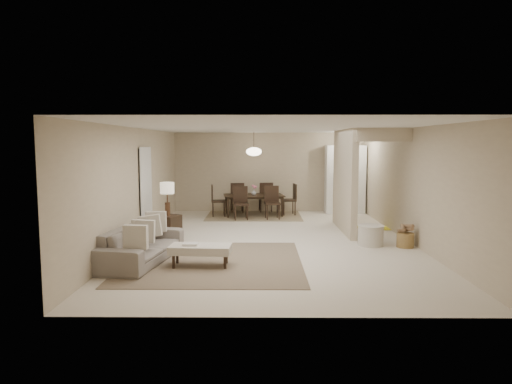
{
  "coord_description": "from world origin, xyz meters",
  "views": [
    {
      "loc": [
        -0.29,
        -9.99,
        2.16
      ],
      "look_at": [
        -0.38,
        0.44,
        1.05
      ],
      "focal_mm": 32.0,
      "sensor_mm": 36.0,
      "label": 1
    }
  ],
  "objects_px": {
    "side_table": "(168,227)",
    "sofa": "(142,245)",
    "ottoman_bench": "(200,249)",
    "round_pouf": "(371,235)",
    "pantry_cabinet": "(345,179)",
    "dining_table": "(254,205)",
    "wicker_basket": "(405,240)"
  },
  "relations": [
    {
      "from": "ottoman_bench",
      "to": "side_table",
      "type": "relative_size",
      "value": 2.09
    },
    {
      "from": "pantry_cabinet",
      "to": "ottoman_bench",
      "type": "xyz_separation_m",
      "value": [
        -3.69,
        -6.28,
        -0.74
      ]
    },
    {
      "from": "side_table",
      "to": "round_pouf",
      "type": "height_order",
      "value": "side_table"
    },
    {
      "from": "ottoman_bench",
      "to": "round_pouf",
      "type": "bearing_deg",
      "value": 30.32
    },
    {
      "from": "sofa",
      "to": "dining_table",
      "type": "bearing_deg",
      "value": -10.68
    },
    {
      "from": "sofa",
      "to": "side_table",
      "type": "height_order",
      "value": "sofa"
    },
    {
      "from": "sofa",
      "to": "round_pouf",
      "type": "relative_size",
      "value": 4.0
    },
    {
      "from": "pantry_cabinet",
      "to": "side_table",
      "type": "xyz_separation_m",
      "value": [
        -4.75,
        -3.85,
        -0.79
      ]
    },
    {
      "from": "ottoman_bench",
      "to": "wicker_basket",
      "type": "bearing_deg",
      "value": 24.28
    },
    {
      "from": "ottoman_bench",
      "to": "sofa",
      "type": "bearing_deg",
      "value": 168.64
    },
    {
      "from": "pantry_cabinet",
      "to": "sofa",
      "type": "height_order",
      "value": "pantry_cabinet"
    },
    {
      "from": "pantry_cabinet",
      "to": "round_pouf",
      "type": "xyz_separation_m",
      "value": [
        -0.28,
        -4.58,
        -0.84
      ]
    },
    {
      "from": "sofa",
      "to": "side_table",
      "type": "distance_m",
      "value": 2.14
    },
    {
      "from": "round_pouf",
      "to": "wicker_basket",
      "type": "height_order",
      "value": "round_pouf"
    },
    {
      "from": "ottoman_bench",
      "to": "dining_table",
      "type": "relative_size",
      "value": 0.62
    },
    {
      "from": "ottoman_bench",
      "to": "round_pouf",
      "type": "distance_m",
      "value": 3.81
    },
    {
      "from": "pantry_cabinet",
      "to": "round_pouf",
      "type": "relative_size",
      "value": 3.81
    },
    {
      "from": "pantry_cabinet",
      "to": "dining_table",
      "type": "bearing_deg",
      "value": -168.61
    },
    {
      "from": "pantry_cabinet",
      "to": "sofa",
      "type": "xyz_separation_m",
      "value": [
        -4.8,
        -5.98,
        -0.73
      ]
    },
    {
      "from": "wicker_basket",
      "to": "ottoman_bench",
      "type": "bearing_deg",
      "value": -159.44
    },
    {
      "from": "side_table",
      "to": "round_pouf",
      "type": "distance_m",
      "value": 4.53
    },
    {
      "from": "sofa",
      "to": "pantry_cabinet",
      "type": "bearing_deg",
      "value": -29.34
    },
    {
      "from": "side_table",
      "to": "sofa",
      "type": "bearing_deg",
      "value": -91.34
    },
    {
      "from": "ottoman_bench",
      "to": "dining_table",
      "type": "xyz_separation_m",
      "value": [
        0.87,
        5.72,
        0.01
      ]
    },
    {
      "from": "pantry_cabinet",
      "to": "sofa",
      "type": "bearing_deg",
      "value": -128.73
    },
    {
      "from": "round_pouf",
      "to": "wicker_basket",
      "type": "relative_size",
      "value": 1.56
    },
    {
      "from": "side_table",
      "to": "dining_table",
      "type": "height_order",
      "value": "dining_table"
    },
    {
      "from": "round_pouf",
      "to": "side_table",
      "type": "bearing_deg",
      "value": 170.75
    },
    {
      "from": "sofa",
      "to": "side_table",
      "type": "xyz_separation_m",
      "value": [
        0.05,
        2.13,
        -0.06
      ]
    },
    {
      "from": "round_pouf",
      "to": "wicker_basket",
      "type": "xyz_separation_m",
      "value": [
        0.68,
        -0.17,
        -0.06
      ]
    },
    {
      "from": "pantry_cabinet",
      "to": "ottoman_bench",
      "type": "bearing_deg",
      "value": -120.4
    },
    {
      "from": "side_table",
      "to": "dining_table",
      "type": "bearing_deg",
      "value": 59.54
    }
  ]
}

